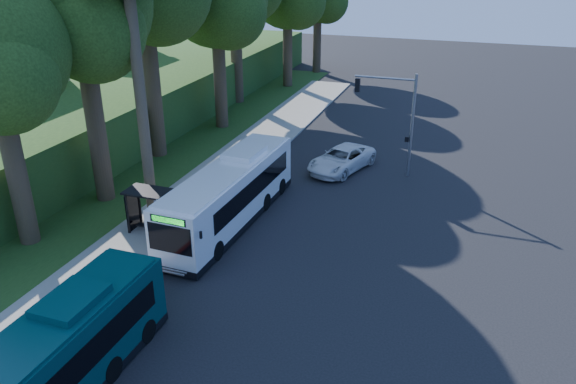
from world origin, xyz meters
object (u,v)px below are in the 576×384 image
at_px(teal_bus, 42,372).
at_px(pickup, 341,159).
at_px(bus_shelter, 152,202).
at_px(white_bus, 231,192).

xyz_separation_m(teal_bus, pickup, (4.03, 24.88, -0.89)).
bearing_deg(pickup, bus_shelter, -103.02).
bearing_deg(teal_bus, pickup, 81.21).
height_order(bus_shelter, white_bus, white_bus).
height_order(bus_shelter, pickup, bus_shelter).
relative_size(bus_shelter, pickup, 0.55).
bearing_deg(pickup, white_bus, -94.21).
relative_size(white_bus, pickup, 2.15).
relative_size(bus_shelter, teal_bus, 0.27).
xyz_separation_m(white_bus, teal_bus, (-0.00, -15.11, -0.11)).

